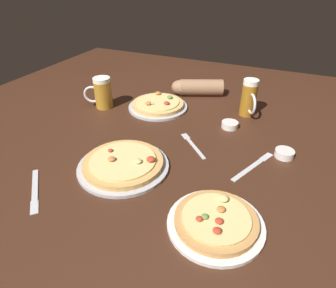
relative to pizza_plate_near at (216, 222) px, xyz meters
The scene contains 12 objects.
ground_plane 0.42m from the pizza_plate_near, 132.36° to the left, with size 2.40×2.40×0.03m, color #3D2114.
pizza_plate_near is the anchor object (origin of this frame).
pizza_plate_far 0.79m from the pizza_plate_near, 127.27° to the left, with size 0.30×0.30×0.05m.
pizza_plate_side 0.40m from the pizza_plate_near, 161.21° to the left, with size 0.33×0.33×0.05m.
beer_mug_dark 0.74m from the pizza_plate_near, 94.21° to the left, with size 0.09×0.12×0.18m.
beer_mug_amber 0.91m from the pizza_plate_near, 144.28° to the left, with size 0.14×0.09×0.15m.
ramekin_sauce 0.59m from the pizza_plate_near, 99.75° to the left, with size 0.07×0.07×0.03m, color silver.
ramekin_butter 0.46m from the pizza_plate_near, 71.64° to the left, with size 0.07×0.07×0.03m, color silver.
fork_left 0.42m from the pizza_plate_near, 118.35° to the left, with size 0.15×0.16×0.01m.
knife_right 0.59m from the pizza_plate_near, behind, with size 0.17×0.18×0.01m.
knife_spare 0.33m from the pizza_plate_near, 81.45° to the left, with size 0.12×0.23×0.01m.
diner_arm 0.94m from the pizza_plate_near, 112.62° to the left, with size 0.28×0.17×0.09m.
Camera 1 is at (0.39, -0.88, 0.63)m, focal length 30.82 mm.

